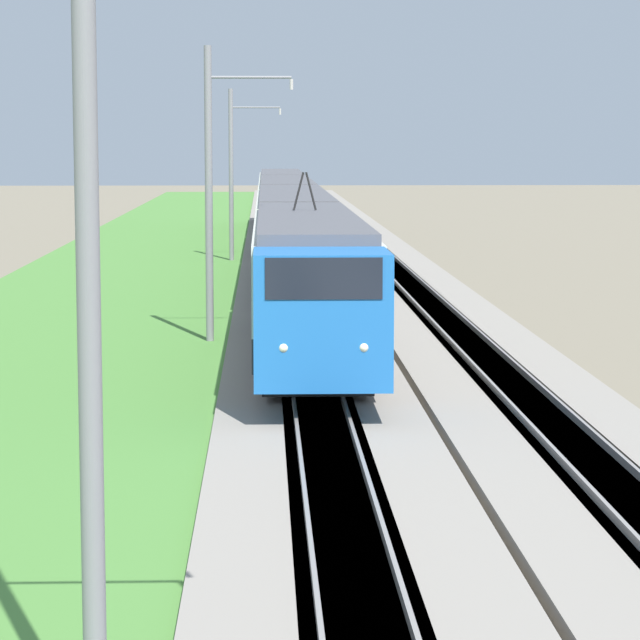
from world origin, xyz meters
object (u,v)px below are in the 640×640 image
at_px(catenary_mast_mid, 211,192).
at_px(catenary_mast_far, 232,173).
at_px(passenger_train, 289,219).
at_px(catenary_mast_near, 95,297).

xyz_separation_m(catenary_mast_mid, catenary_mast_far, (30.29, -0.00, -0.09)).
bearing_deg(passenger_train, catenary_mast_far, -149.89).
relative_size(catenary_mast_near, catenary_mast_mid, 1.01).
distance_m(passenger_train, catenary_mast_near, 56.05).
xyz_separation_m(passenger_train, catenary_mast_near, (-55.94, 2.69, 2.15)).
xyz_separation_m(passenger_train, catenary_mast_far, (4.64, 2.69, 2.00)).
bearing_deg(passenger_train, catenary_mast_mid, -5.99).
bearing_deg(catenary_mast_mid, passenger_train, -5.99).
height_order(catenary_mast_near, catenary_mast_mid, catenary_mast_near).
bearing_deg(catenary_mast_mid, catenary_mast_near, 180.00).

